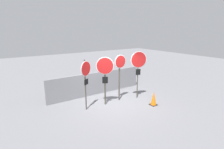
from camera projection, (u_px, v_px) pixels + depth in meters
ground_plane at (114, 103)px, 9.04m from camera, size 40.00×40.00×0.00m
fence_back at (98, 83)px, 10.24m from camera, size 5.94×0.12×1.31m
stop_sign_0 at (86, 74)px, 7.89m from camera, size 0.63×0.36×2.41m
stop_sign_1 at (105, 71)px, 8.44m from camera, size 0.74×0.46×2.45m
stop_sign_2 at (120, 68)px, 9.03m from camera, size 0.69×0.15×2.46m
stop_sign_3 at (139, 63)px, 9.25m from camera, size 0.83×0.33×2.61m
traffic_cone_0 at (154, 99)px, 8.77m from camera, size 0.34×0.34×0.69m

